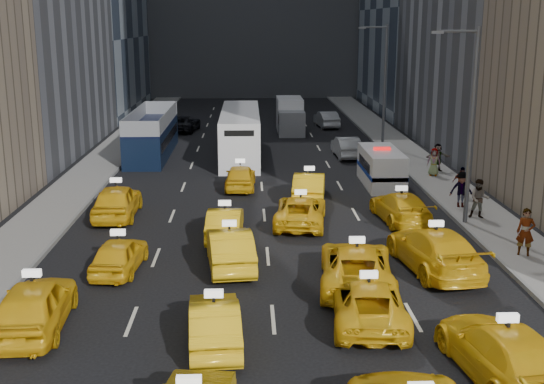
{
  "coord_description": "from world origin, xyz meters",
  "views": [
    {
      "loc": [
        -0.73,
        -18.05,
        9.23
      ],
      "look_at": [
        0.27,
        10.68,
        2.0
      ],
      "focal_mm": 45.0,
      "sensor_mm": 36.0,
      "label": 1
    }
  ],
  "objects_px": {
    "double_decker": "(152,133)",
    "box_truck": "(290,116)",
    "pedestrian_0": "(526,232)",
    "nypd_van": "(381,168)",
    "city_bus": "(240,134)"
  },
  "relations": [
    {
      "from": "double_decker",
      "to": "box_truck",
      "type": "xyz_separation_m",
      "value": [
        10.32,
        10.06,
        -0.18
      ]
    },
    {
      "from": "double_decker",
      "to": "city_bus",
      "type": "relative_size",
      "value": 0.88
    },
    {
      "from": "city_bus",
      "to": "double_decker",
      "type": "bearing_deg",
      "value": 178.5
    },
    {
      "from": "city_bus",
      "to": "pedestrian_0",
      "type": "xyz_separation_m",
      "value": [
        11.53,
        -21.57,
        -0.49
      ]
    },
    {
      "from": "box_truck",
      "to": "pedestrian_0",
      "type": "relative_size",
      "value": 3.36
    },
    {
      "from": "double_decker",
      "to": "pedestrian_0",
      "type": "height_order",
      "value": "double_decker"
    },
    {
      "from": "nypd_van",
      "to": "double_decker",
      "type": "bearing_deg",
      "value": 153.47
    },
    {
      "from": "double_decker",
      "to": "box_truck",
      "type": "bearing_deg",
      "value": 37.28
    },
    {
      "from": "box_truck",
      "to": "nypd_van",
      "type": "bearing_deg",
      "value": -71.73
    },
    {
      "from": "city_bus",
      "to": "box_truck",
      "type": "distance_m",
      "value": 11.43
    },
    {
      "from": "box_truck",
      "to": "double_decker",
      "type": "bearing_deg",
      "value": -129.24
    },
    {
      "from": "double_decker",
      "to": "box_truck",
      "type": "relative_size",
      "value": 1.73
    },
    {
      "from": "box_truck",
      "to": "pedestrian_0",
      "type": "bearing_deg",
      "value": -70.56
    },
    {
      "from": "box_truck",
      "to": "pedestrian_0",
      "type": "distance_m",
      "value": 33.07
    },
    {
      "from": "box_truck",
      "to": "city_bus",
      "type": "bearing_deg",
      "value": -104.64
    }
  ]
}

